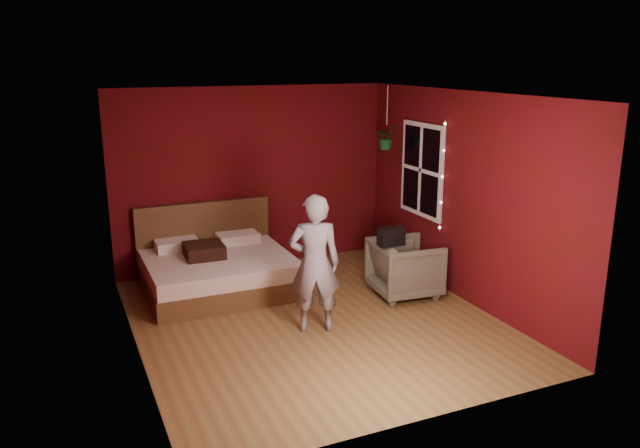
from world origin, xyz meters
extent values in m
plane|color=brown|center=(0.00, 0.00, 0.00)|extent=(4.50, 4.50, 0.00)
cube|color=#570916|center=(0.00, 2.26, 1.30)|extent=(4.00, 0.02, 2.60)
cube|color=#570916|center=(0.00, -2.26, 1.30)|extent=(4.00, 0.02, 2.60)
cube|color=#570916|center=(-2.01, 0.00, 1.30)|extent=(0.02, 4.50, 2.60)
cube|color=#570916|center=(2.01, 0.00, 1.30)|extent=(0.02, 4.50, 2.60)
cube|color=white|center=(0.00, 0.00, 2.61)|extent=(4.00, 4.50, 0.02)
cube|color=white|center=(1.97, 0.90, 1.50)|extent=(0.04, 0.97, 1.27)
cube|color=black|center=(1.96, 0.90, 1.50)|extent=(0.02, 0.85, 1.15)
cube|color=white|center=(1.95, 0.90, 1.50)|extent=(0.03, 0.05, 1.15)
cube|color=white|center=(1.95, 0.90, 1.50)|extent=(0.03, 0.85, 0.05)
cylinder|color=silver|center=(1.94, 0.38, 1.50)|extent=(0.01, 0.01, 1.45)
sphere|color=#FFF2CC|center=(1.94, 0.38, 0.83)|extent=(0.04, 0.04, 0.04)
sphere|color=#FFF2CC|center=(1.94, 0.38, 1.16)|extent=(0.04, 0.04, 0.04)
sphere|color=#FFF2CC|center=(1.94, 0.38, 1.50)|extent=(0.04, 0.04, 0.04)
sphere|color=#FFF2CC|center=(1.94, 0.38, 1.84)|extent=(0.04, 0.04, 0.04)
sphere|color=#FFF2CC|center=(1.94, 0.38, 2.17)|extent=(0.04, 0.04, 0.04)
cube|color=brown|center=(-0.77, 1.40, 0.13)|extent=(1.88, 1.60, 0.26)
cube|color=beige|center=(-0.77, 1.40, 0.37)|extent=(1.84, 1.56, 0.21)
cube|color=brown|center=(-0.77, 2.16, 0.52)|extent=(1.88, 0.08, 1.03)
cube|color=white|center=(-1.19, 1.94, 0.54)|extent=(0.56, 0.36, 0.13)
cube|color=white|center=(-0.35, 1.94, 0.54)|extent=(0.56, 0.36, 0.13)
imported|color=gray|center=(-0.09, -0.21, 0.78)|extent=(0.66, 0.53, 1.57)
imported|color=#666751|center=(1.39, 0.30, 0.37)|extent=(0.87, 0.85, 0.73)
cube|color=black|center=(1.11, 0.20, 0.85)|extent=(0.32, 0.16, 0.23)
cube|color=#321910|center=(-0.93, 1.47, 0.56)|extent=(0.50, 0.50, 0.17)
cylinder|color=silver|center=(1.72, 1.45, 2.33)|extent=(0.01, 0.01, 0.54)
imported|color=#1B5F1F|center=(1.72, 1.45, 1.89)|extent=(0.31, 0.27, 0.34)
camera|label=1|loc=(-2.65, -6.19, 3.00)|focal=35.00mm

